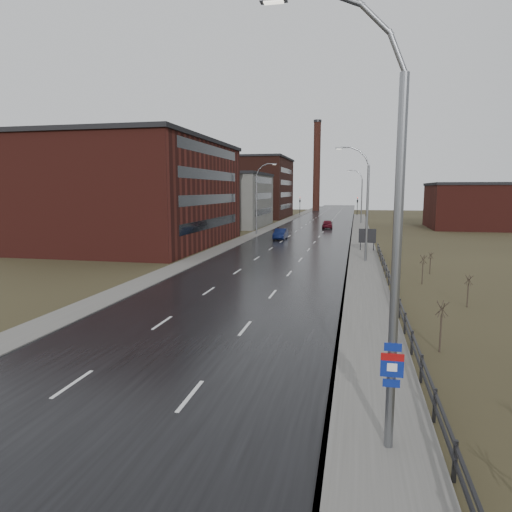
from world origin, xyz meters
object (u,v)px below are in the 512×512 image
at_px(billboard, 367,237).
at_px(streetlight_main, 384,233).
at_px(car_near, 281,234).
at_px(car_far, 327,224).

bearing_deg(billboard, streetlight_main, -90.85).
height_order(streetlight_main, billboard, streetlight_main).
bearing_deg(streetlight_main, billboard, 89.15).
distance_m(streetlight_main, car_near, 54.51).
xyz_separation_m(billboard, car_near, (-11.99, 10.86, -1.02)).
xyz_separation_m(streetlight_main, car_near, (-11.36, 53.05, -5.29)).
bearing_deg(billboard, car_far, 101.74).
height_order(billboard, car_far, billboard).
relative_size(streetlight_main, billboard, 4.49).
bearing_deg(streetlight_main, car_near, 102.09).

